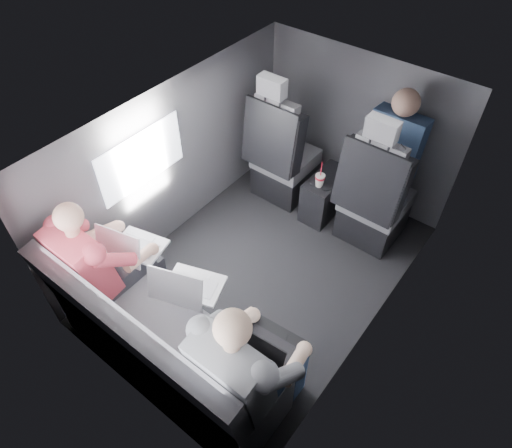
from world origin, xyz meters
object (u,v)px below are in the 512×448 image
Objects in this scene: center_console at (325,195)px; rear_bench at (164,346)px; front_seat_right at (373,202)px; laptop_silver at (188,286)px; front_seat_left at (282,160)px; laptop_black at (266,346)px; passenger_front_right at (393,150)px; passenger_rear_right at (248,366)px; laptop_white at (132,246)px; soda_cup at (320,180)px; passenger_rear_left at (104,262)px.

rear_bench reaches higher than center_console.
front_seat_right reaches higher than laptop_silver.
front_seat_left is 0.49m from center_console.
front_seat_left is 1.98m from laptop_black.
front_seat_right is 0.44m from passenger_front_right.
passenger_rear_right is at bearing -59.56° from front_seat_left.
laptop_silver is at bearing -90.29° from center_console.
passenger_rear_right is at bearing -16.42° from laptop_silver.
rear_bench is 4.14× the size of laptop_white.
laptop_black is at bearing -2.18° from laptop_white.
rear_bench is 0.74m from laptop_black.
center_console is at bearing 90.00° from rear_bench.
laptop_black is at bearing -3.03° from laptop_silver.
soda_cup is 0.62m from passenger_front_right.
front_seat_left is at bearing 87.23° from laptop_white.
rear_bench is at bearing -89.98° from soda_cup.
passenger_front_right is at bearing 77.18° from laptop_silver.
passenger_front_right reaches higher than soda_cup.
front_seat_left reaches higher than center_console.
rear_bench is 3.82× the size of laptop_silver.
front_seat_right reaches higher than laptop_white.
passenger_front_right reaches higher than laptop_white.
soda_cup is 0.64× the size of laptop_white.
laptop_white is at bearing 151.38° from rear_bench.
laptop_black is at bearing -68.57° from soda_cup.
laptop_silver is 1.93m from passenger_front_right.
passenger_front_right is (0.42, 0.35, 0.29)m from soda_cup.
rear_bench is at bearing -101.00° from passenger_front_right.
laptop_black is at bearing -84.38° from front_seat_right.
laptop_white is (-0.53, -1.65, 0.43)m from center_console.
laptop_silver is 0.60m from passenger_rear_left.
passenger_rear_left is 1.42× the size of passenger_front_right.
passenger_front_right reaches higher than laptop_black.
front_seat_left is 3.02× the size of laptop_silver.
laptop_silver is (-0.01, -1.53, 0.17)m from soda_cup.
center_console is (0.45, 0.04, -0.20)m from front_seat_left.
passenger_rear_right is (0.61, -1.85, 0.43)m from center_console.
passenger_rear_right reaches higher than center_console.
laptop_silver is at bearing 17.61° from passenger_rear_left.
rear_bench reaches higher than laptop_white.
front_seat_left reaches higher than laptop_black.
laptop_white is at bearing -121.22° from front_seat_right.
laptop_black is at bearing 7.11° from passenger_rear_left.
passenger_rear_right is (1.19, -0.00, 0.02)m from passenger_rear_left.
front_seat_right is 1.02× the size of passenger_rear_right.
front_seat_right is 1.90m from laptop_white.
passenger_front_right is (0.42, 2.16, 0.45)m from rear_bench.
rear_bench is at bearing -28.62° from laptop_white.
laptop_black is 1.93m from passenger_front_right.
rear_bench is 1.90× the size of passenger_front_right.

